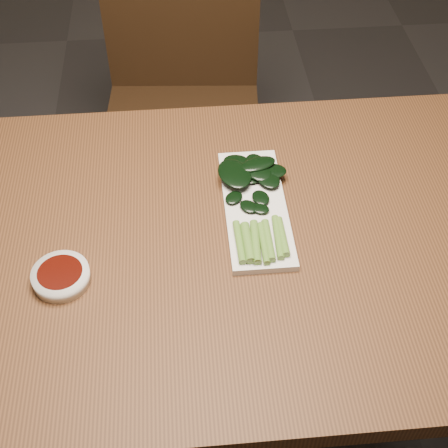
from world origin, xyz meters
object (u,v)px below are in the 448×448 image
serving_plate (255,208)px  gai_lan (254,189)px  table (205,261)px  chair_far (182,98)px  sauce_bowl (61,276)px

serving_plate → gai_lan: bearing=87.9°
serving_plate → table: bearing=-149.6°
serving_plate → gai_lan: size_ratio=1.06×
chair_far → gai_lan: 0.77m
sauce_bowl → chair_far: bearing=75.1°
chair_far → gai_lan: bearing=-75.5°
gai_lan → chair_far: bearing=100.0°
chair_far → sauce_bowl: chair_far is taller
gai_lan → table: bearing=-138.0°
table → sauce_bowl: sauce_bowl is taller
chair_far → serving_plate: bearing=-76.0°
sauce_bowl → serving_plate: (0.36, 0.14, -0.01)m
chair_far → serving_plate: 0.80m
table → chair_far: size_ratio=1.57×
serving_plate → gai_lan: gai_lan is taller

